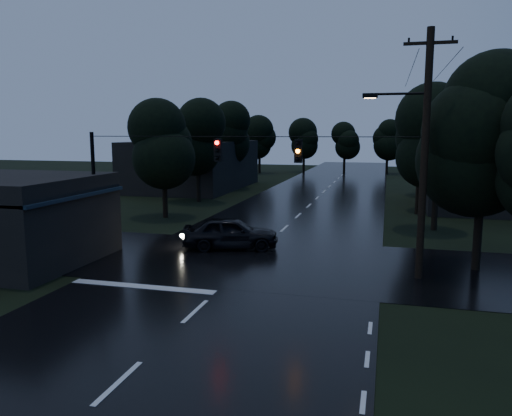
% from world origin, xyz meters
% --- Properties ---
extents(ground, '(160.00, 160.00, 0.00)m').
position_xyz_m(ground, '(0.00, 0.00, 0.00)').
color(ground, black).
rests_on(ground, ground).
extents(main_road, '(12.00, 120.00, 0.02)m').
position_xyz_m(main_road, '(0.00, 30.00, 0.00)').
color(main_road, black).
rests_on(main_road, ground).
extents(cross_street, '(60.00, 9.00, 0.02)m').
position_xyz_m(cross_street, '(0.00, 12.00, 0.00)').
color(cross_street, black).
rests_on(cross_street, ground).
extents(building_far_right, '(10.00, 14.00, 4.40)m').
position_xyz_m(building_far_right, '(14.00, 34.00, 2.20)').
color(building_far_right, black).
rests_on(building_far_right, ground).
extents(building_far_left, '(10.00, 16.00, 5.00)m').
position_xyz_m(building_far_left, '(-14.00, 40.00, 2.50)').
color(building_far_left, black).
rests_on(building_far_left, ground).
extents(utility_pole_main, '(3.50, 0.30, 10.00)m').
position_xyz_m(utility_pole_main, '(7.41, 11.00, 5.26)').
color(utility_pole_main, black).
rests_on(utility_pole_main, ground).
extents(utility_pole_far, '(2.00, 0.30, 7.50)m').
position_xyz_m(utility_pole_far, '(8.30, 28.00, 3.88)').
color(utility_pole_far, black).
rests_on(utility_pole_far, ground).
extents(anchor_pole_left, '(0.18, 0.18, 6.00)m').
position_xyz_m(anchor_pole_left, '(-7.50, 11.00, 3.00)').
color(anchor_pole_left, black).
rests_on(anchor_pole_left, ground).
extents(span_signals, '(15.00, 0.37, 1.12)m').
position_xyz_m(span_signals, '(0.56, 10.99, 5.24)').
color(span_signals, black).
rests_on(span_signals, ground).
extents(tree_corner_near, '(4.48, 4.48, 9.44)m').
position_xyz_m(tree_corner_near, '(10.00, 13.00, 5.99)').
color(tree_corner_near, black).
rests_on(tree_corner_near, ground).
extents(tree_left_a, '(3.92, 3.92, 8.26)m').
position_xyz_m(tree_left_a, '(-9.00, 22.00, 5.24)').
color(tree_left_a, black).
rests_on(tree_left_a, ground).
extents(tree_left_b, '(4.20, 4.20, 8.85)m').
position_xyz_m(tree_left_b, '(-9.60, 30.00, 5.62)').
color(tree_left_b, black).
rests_on(tree_left_b, ground).
extents(tree_left_c, '(4.48, 4.48, 9.44)m').
position_xyz_m(tree_left_c, '(-10.20, 40.00, 5.99)').
color(tree_left_c, black).
rests_on(tree_left_c, ground).
extents(tree_right_a, '(4.20, 4.20, 8.85)m').
position_xyz_m(tree_right_a, '(9.00, 22.00, 5.62)').
color(tree_right_a, black).
rests_on(tree_right_a, ground).
extents(tree_right_b, '(4.48, 4.48, 9.44)m').
position_xyz_m(tree_right_b, '(9.60, 30.00, 5.99)').
color(tree_right_b, black).
rests_on(tree_right_b, ground).
extents(tree_right_c, '(4.76, 4.76, 10.03)m').
position_xyz_m(tree_right_c, '(10.20, 40.00, 6.37)').
color(tree_right_c, black).
rests_on(tree_right_c, ground).
extents(car, '(5.25, 3.25, 1.67)m').
position_xyz_m(car, '(-1.64, 14.12, 0.83)').
color(car, black).
rests_on(car, ground).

